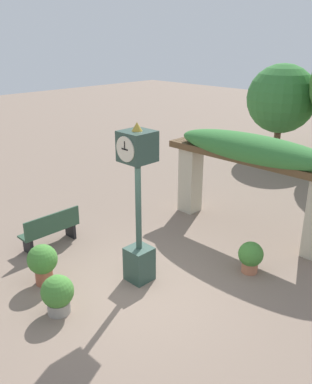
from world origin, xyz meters
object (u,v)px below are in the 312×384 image
at_px(potted_plant_far_left, 58,294).
at_px(park_bench, 51,230).
at_px(potted_plant_near_right, 43,262).
at_px(pedestal_clock, 138,203).
at_px(potted_plant_near_left, 251,256).

xyz_separation_m(potted_plant_far_left, park_bench, (-2.38, 1.32, 0.03)).
bearing_deg(potted_plant_near_right, pedestal_clock, 49.25).
xyz_separation_m(potted_plant_near_left, potted_plant_far_left, (-1.76, -3.74, 0.02)).
relative_size(potted_plant_far_left, park_bench, 0.52).
bearing_deg(potted_plant_far_left, potted_plant_near_left, 64.77).
height_order(pedestal_clock, potted_plant_near_left, pedestal_clock).
relative_size(potted_plant_near_right, park_bench, 0.59).
relative_size(potted_plant_near_left, park_bench, 0.48).
distance_m(potted_plant_near_left, potted_plant_far_left, 4.13).
bearing_deg(potted_plant_near_right, park_bench, 143.12).
distance_m(potted_plant_near_left, park_bench, 4.80).
xyz_separation_m(pedestal_clock, potted_plant_near_left, (1.51, 1.90, -1.37)).
height_order(potted_plant_near_right, park_bench, park_bench).
xyz_separation_m(pedestal_clock, potted_plant_near_right, (-1.30, -1.51, -1.26)).
bearing_deg(potted_plant_far_left, pedestal_clock, 82.21).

